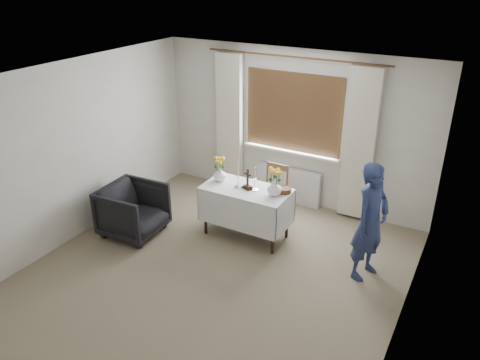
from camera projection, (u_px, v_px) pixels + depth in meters
name	position (u px, v px, depth m)	size (l,w,h in m)	color
ground	(210.00, 278.00, 5.93)	(5.00, 5.00, 0.00)	#7E6E57
altar_table	(246.00, 212.00, 6.70)	(1.24, 0.64, 0.76)	silver
wooden_chair	(272.00, 193.00, 7.15)	(0.40, 0.40, 0.86)	#50391B
armchair	(133.00, 210.00, 6.76)	(0.80, 0.82, 0.75)	black
person	(370.00, 222.00, 5.68)	(0.56, 0.37, 1.54)	navy
radiator	(288.00, 185.00, 7.72)	(1.10, 0.10, 0.60)	silver
wooden_cross	(248.00, 179.00, 6.47)	(0.14, 0.10, 0.30)	black
candlestick_left	(238.00, 175.00, 6.49)	(0.11, 0.11, 0.38)	white
candlestick_right	(255.00, 179.00, 6.42)	(0.10, 0.10, 0.34)	white
flower_vase_left	(220.00, 174.00, 6.73)	(0.19, 0.19, 0.20)	white
flower_vase_right	(274.00, 188.00, 6.31)	(0.20, 0.20, 0.21)	white
wicker_basket	(285.00, 190.00, 6.41)	(0.18, 0.18, 0.07)	brown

